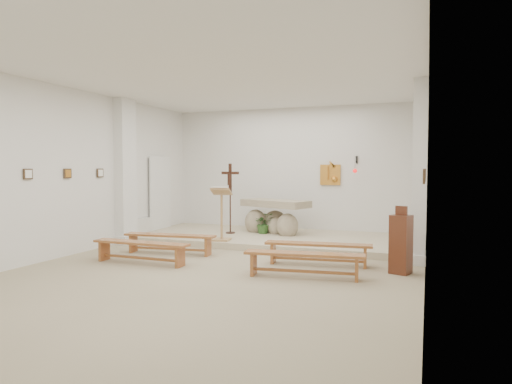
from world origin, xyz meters
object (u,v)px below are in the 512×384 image
at_px(altar, 275,219).
at_px(donation_pedestal, 401,244).
at_px(bench_right_front, 318,249).
at_px(bench_left_second, 141,247).
at_px(lectern, 221,214).
at_px(bench_left_front, 170,239).
at_px(bench_right_second, 304,259).
at_px(crucifix_stand, 230,193).

bearing_deg(altar, donation_pedestal, -20.67).
distance_m(bench_right_front, bench_left_second, 3.38).
relative_size(bench_right_front, bench_left_second, 1.01).
xyz_separation_m(lectern, donation_pedestal, (4.04, -1.32, -0.25)).
bearing_deg(bench_left_front, donation_pedestal, -8.36).
bearing_deg(bench_right_second, bench_right_front, 82.59).
relative_size(donation_pedestal, bench_right_second, 0.58).
bearing_deg(crucifix_stand, bench_left_second, -80.78).
bearing_deg(crucifix_stand, lectern, -60.22).
height_order(crucifix_stand, bench_right_second, crucifix_stand).
height_order(lectern, bench_left_front, lectern).
bearing_deg(bench_right_second, crucifix_stand, 122.66).
distance_m(lectern, bench_right_front, 2.84).
bearing_deg(lectern, donation_pedestal, -27.17).
relative_size(bench_left_front, bench_left_second, 1.01).
relative_size(bench_left_front, bench_right_front, 1.00).
bearing_deg(crucifix_stand, bench_left_front, -83.59).
distance_m(bench_left_front, bench_right_front, 3.21).
bearing_deg(bench_right_second, bench_left_second, 172.59).
bearing_deg(bench_right_front, bench_right_second, -97.06).
relative_size(altar, bench_right_second, 0.97).
relative_size(lectern, donation_pedestal, 1.07).
distance_m(lectern, bench_left_front, 1.42).
relative_size(altar, bench_right_front, 0.97).
xyz_separation_m(crucifix_stand, bench_right_second, (2.84, -3.38, -0.87)).
height_order(donation_pedestal, bench_left_front, donation_pedestal).
height_order(crucifix_stand, bench_right_front, crucifix_stand).
bearing_deg(donation_pedestal, bench_right_second, -129.51).
relative_size(donation_pedestal, bench_left_second, 0.59).
height_order(altar, bench_right_front, altar).
bearing_deg(altar, bench_right_second, -43.83).
relative_size(bench_right_front, bench_right_second, 1.00).
distance_m(altar, lectern, 1.81).
bearing_deg(bench_left_second, bench_right_front, 18.65).
distance_m(bench_left_second, bench_right_second, 3.21).
bearing_deg(crucifix_stand, donation_pedestal, -14.21).
distance_m(donation_pedestal, bench_right_second, 1.75).
height_order(lectern, crucifix_stand, crucifix_stand).
xyz_separation_m(bench_left_second, bench_right_second, (3.21, 0.00, 0.00)).
bearing_deg(bench_left_second, altar, 70.22).
relative_size(altar, crucifix_stand, 1.09).
bearing_deg(altar, lectern, -93.80).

